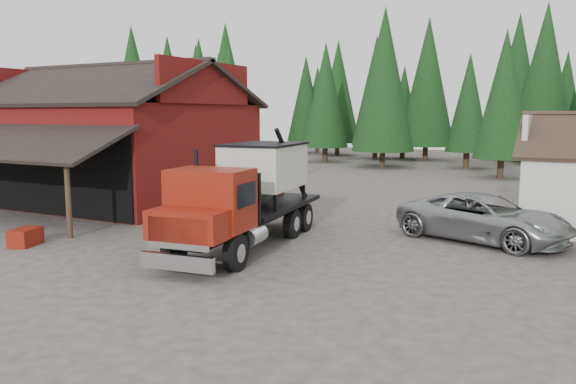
% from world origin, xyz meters
% --- Properties ---
extents(ground, '(120.00, 120.00, 0.00)m').
position_xyz_m(ground, '(0.00, 0.00, 0.00)').
color(ground, '#443B35').
rests_on(ground, ground).
extents(red_barn, '(12.80, 13.63, 7.18)m').
position_xyz_m(red_barn, '(-11.00, 9.90, 2.69)').
color(red_barn, maroon).
rests_on(red_barn, ground).
extents(conifer_backdrop, '(76.00, 16.00, 16.00)m').
position_xyz_m(conifer_backdrop, '(0.00, 42.00, 0.00)').
color(conifer_backdrop, black).
rests_on(conifer_backdrop, ground).
extents(near_pine_a, '(4.40, 4.40, 11.40)m').
position_xyz_m(near_pine_a, '(-22.00, 28.00, 6.39)').
color(near_pine_a, '#382619').
rests_on(near_pine_a, ground).
extents(near_pine_b, '(3.96, 3.96, 10.40)m').
position_xyz_m(near_pine_b, '(6.00, 30.00, 5.89)').
color(near_pine_b, '#382619').
rests_on(near_pine_b, ground).
extents(near_pine_d, '(5.28, 5.28, 13.40)m').
position_xyz_m(near_pine_d, '(-4.00, 34.00, 7.39)').
color(near_pine_d, '#382619').
rests_on(near_pine_d, ground).
extents(feed_truck, '(3.39, 9.14, 4.03)m').
position_xyz_m(feed_truck, '(0.86, 4.03, 1.88)').
color(feed_truck, black).
rests_on(feed_truck, ground).
extents(silver_car, '(6.65, 4.55, 1.69)m').
position_xyz_m(silver_car, '(8.00, 8.58, 0.84)').
color(silver_car, '#9A9DA1').
rests_on(silver_car, ground).
extents(equip_box, '(0.98, 1.25, 0.60)m').
position_xyz_m(equip_box, '(-6.00, 0.54, 0.30)').
color(equip_box, maroon).
rests_on(equip_box, ground).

